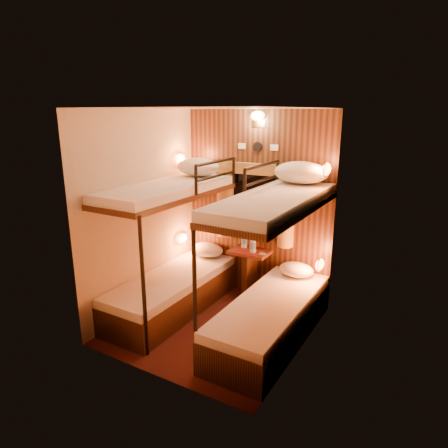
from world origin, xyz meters
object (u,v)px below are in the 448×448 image
Objects in this scene: bottle_left at (244,239)px; table at (249,268)px; bunk_left at (172,267)px; bottle_right at (253,244)px; bunk_right at (271,291)px.

table is at bearing -29.38° from bottle_left.
bunk_left is 7.04× the size of bottle_right.
bunk_left is at bearing -129.67° from table.
bunk_right is 7.22× the size of bottle_left.
bunk_left and bunk_right have the same top height.
bottle_left is (-0.76, 0.84, 0.20)m from bunk_right.
bunk_right reaches higher than bottle_right.
bottle_left is (-0.11, 0.06, 0.35)m from table.
bottle_right reaches higher than table.
table is at bearing 141.72° from bottle_right.
bunk_left reaches higher than bottle_left.
bunk_right is 7.04× the size of bottle_right.
bunk_left is at bearing -134.60° from bottle_right.
bunk_right reaches higher than table.
bottle_left is at bearing 150.62° from table.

